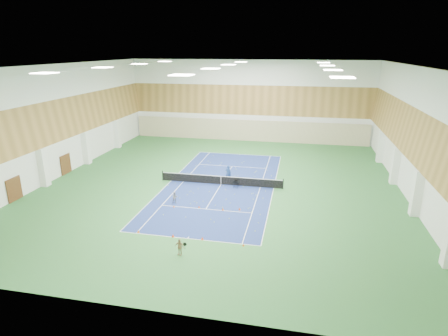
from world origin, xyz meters
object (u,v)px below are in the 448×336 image
object	(u,v)px
child_court	(175,197)
child_apron	(180,247)
ball_cart	(236,184)
tennis_net	(221,180)
coach	(228,173)

from	to	relation	value
child_court	child_apron	xyz separation A→B (m)	(3.24, -8.55, 0.05)
child_court	child_apron	distance (m)	9.15
ball_cart	tennis_net	bearing A→B (deg)	162.76
tennis_net	ball_cart	world-z (taller)	tennis_net
child_court	coach	bearing A→B (deg)	32.48
child_court	ball_cart	size ratio (longest dim) A/B	1.35
tennis_net	coach	world-z (taller)	coach
ball_cart	coach	bearing A→B (deg)	124.33
coach	child_court	size ratio (longest dim) A/B	1.59
tennis_net	child_court	xyz separation A→B (m)	(-3.11, -5.62, -0.00)
tennis_net	coach	bearing A→B (deg)	66.27
tennis_net	child_court	bearing A→B (deg)	-118.95
child_apron	ball_cart	bearing A→B (deg)	94.15
coach	child_apron	size ratio (longest dim) A/B	1.45
tennis_net	child_apron	world-z (taller)	child_apron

